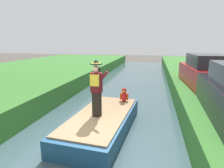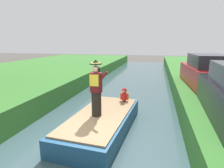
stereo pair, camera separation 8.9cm
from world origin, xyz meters
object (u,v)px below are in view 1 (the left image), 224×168
Objects in this scene: parrot_plush at (124,95)px; boat at (102,122)px; person_pirate at (97,89)px; parked_car_red at (205,72)px.

boat is at bearing -108.89° from parrot_plush.
parrot_plush is at bearing 73.13° from person_pirate.
person_pirate is 1.98m from parrot_plush.
person_pirate is (-0.10, -0.22, 1.23)m from boat.
parrot_plush is 0.14× the size of parked_car_red.
boat is 1.71m from parrot_plush.
boat is 5.87m from parked_car_red.
parked_car_red reaches higher than boat.
parrot_plush is 4.41m from parked_car_red.
parrot_plush is at bearing 71.11° from boat.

